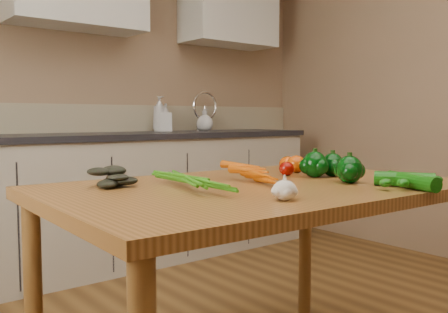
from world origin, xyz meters
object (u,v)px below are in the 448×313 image
Objects in this scene: garlic_bulb at (285,190)px; tomato_a at (287,169)px; soap_bottle_a at (159,114)px; pepper_b at (333,165)px; leafy_greens at (112,171)px; zucchini_a at (404,179)px; zucchini_b at (412,181)px; table at (257,209)px; soap_bottle_c at (205,120)px; pepper_c at (349,169)px; tomato_b at (288,164)px; pepper_a at (315,165)px; carrot_bunch at (232,174)px; soap_bottle_b at (166,117)px; tomato_c at (296,164)px.

tomato_a is at bearing 43.78° from garlic_bulb.
soap_bottle_a reaches higher than pepper_b.
leafy_greens is 1.07× the size of zucchini_a.
garlic_bulb is at bearing 168.40° from zucchini_b.
table is 8.57× the size of soap_bottle_c.
soap_bottle_c reaches higher than tomato_a.
soap_bottle_c reaches higher than pepper_c.
soap_bottle_a is 1.85m from tomato_b.
pepper_a is at bearing -105.19° from tomato_b.
pepper_c is at bearing -32.23° from carrot_bunch.
carrot_bunch reaches higher than tomato_a.
leafy_greens is at bearing 151.38° from carrot_bunch.
soap_bottle_c is at bearing -17.80° from soap_bottle_a.
carrot_bunch is 3.64× the size of tomato_b.
soap_bottle_a reaches higher than table.
carrot_bunch is 1.30× the size of leafy_greens.
garlic_bulb is at bearing -65.81° from leafy_greens.
pepper_b is (-0.78, -1.93, -0.17)m from soap_bottle_c.
soap_bottle_c is at bearing 66.79° from pepper_c.
soap_bottle_b is 3.13× the size of garlic_bulb.
pepper_a is at bearing 94.94° from zucchini_a.
zucchini_b is (-0.03, -0.04, 0.00)m from zucchini_a.
tomato_c is 0.42× the size of zucchini_a.
pepper_b reaches higher than tomato_b.
soap_bottle_a is 2.45m from zucchini_b.
tomato_c is at bearing 87.23° from zucchini_a.
zucchini_b is (0.05, -0.52, -0.00)m from tomato_a.
zucchini_b is at bearing -129.87° from soap_bottle_c.
garlic_bulb is 0.52m from zucchini_a.
carrot_bunch is 2.78× the size of pepper_c.
garlic_bulb is 0.60m from tomato_a.
leafy_greens is (-0.42, 0.27, 0.14)m from table.
zucchini_a is at bearing -80.28° from tomato_a.
soap_bottle_a is 1.25× the size of zucchini_b.
soap_bottle_a reaches higher than carrot_bunch.
soap_bottle_a is 1.29× the size of leafy_greens.
pepper_b is 1.23× the size of tomato_b.
soap_bottle_c reaches higher than pepper_b.
garlic_bulb is (-0.17, -0.30, 0.11)m from table.
carrot_bunch is at bearing 173.12° from pepper_a.
soap_bottle_a is at bearing 69.72° from table.
tomato_b is at bearing 74.81° from pepper_a.
leafy_greens is at bearing 147.70° from pepper_c.
table is 0.43m from tomato_c.
tomato_b is 0.35× the size of zucchini_b.
tomato_c is at bearing 15.43° from carrot_bunch.
zucchini_b is (-0.49, -2.39, -0.23)m from soap_bottle_a.
soap_bottle_c is 0.64× the size of carrot_bunch.
soap_bottle_a is 3.31× the size of tomato_c.
soap_bottle_b is at bearing 68.51° from table.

